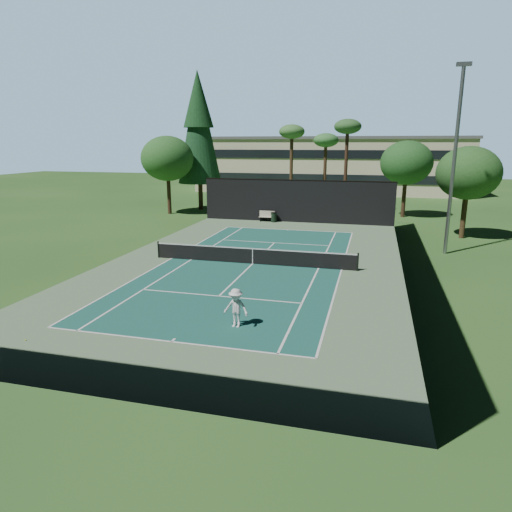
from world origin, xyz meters
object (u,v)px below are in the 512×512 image
Objects in this scene: tennis_ball_b at (258,251)px; tennis_ball_c at (280,259)px; player at (236,308)px; tennis_ball_d at (174,247)px; park_bench at (267,216)px; tennis_ball_a at (26,340)px; trash_bin at (274,217)px; tennis_net at (253,255)px.

tennis_ball_b is 2.73m from tennis_ball_c.
player reaches higher than tennis_ball_c.
player is 13.59m from tennis_ball_b.
park_bench is (3.90, 12.72, 0.51)m from tennis_ball_d.
tennis_ball_b is (4.89, 16.69, 0.00)m from tennis_ball_a.
tennis_ball_d is at bearing -110.22° from trash_bin.
tennis_ball_c is at bearing -9.82° from tennis_ball_d.
tennis_ball_c is 14.38m from trash_bin.
park_bench is at bearing 106.58° from tennis_ball_c.
trash_bin is at bearing 105.32° from player.
tennis_net is 8.60× the size of park_bench.
tennis_net reaches higher than park_bench.
tennis_ball_d is 13.37m from trash_bin.
tennis_ball_c is at bearing 98.98° from player.
park_bench reaches higher than tennis_ball_b.
tennis_net reaches higher than tennis_ball_d.
player is 26.23× the size of tennis_ball_a.
trash_bin is (4.62, 12.54, 0.45)m from tennis_ball_d.
player reaches higher than trash_bin.
tennis_ball_d is at bearing 170.18° from tennis_ball_c.
tennis_ball_b is 6.16m from tennis_ball_d.
tennis_ball_d is at bearing 155.80° from tennis_net.
tennis_ball_d is (-1.25, 16.19, 0.00)m from tennis_ball_a.
tennis_ball_a is 0.94× the size of tennis_ball_d.
player is at bearing -81.03° from trash_bin.
park_bench is (-4.20, 14.12, 0.51)m from tennis_ball_c.
tennis_ball_c is (-0.52, 11.44, -0.78)m from player.
trash_bin is at bearing 97.59° from tennis_net.
tennis_ball_a is at bearing -96.68° from trash_bin.
tennis_net is at bearing 107.48° from player.
park_bench is 0.75m from trash_bin.
player is at bearing -78.87° from tennis_net.
tennis_ball_c is (1.96, -1.90, 0.00)m from tennis_ball_b.
tennis_net is 15.69m from trash_bin.
tennis_ball_a is at bearing -149.22° from player.
tennis_ball_b is 1.01× the size of tennis_ball_d.
tennis_net is at bearing -82.41° from trash_bin.
trash_bin reaches higher than tennis_ball_a.
player is 22.06× the size of tennis_ball_c.
tennis_ball_c reaches higher than tennis_ball_b.
park_bench is 1.59× the size of trash_bin.
tennis_ball_b is at bearing -79.59° from park_bench.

